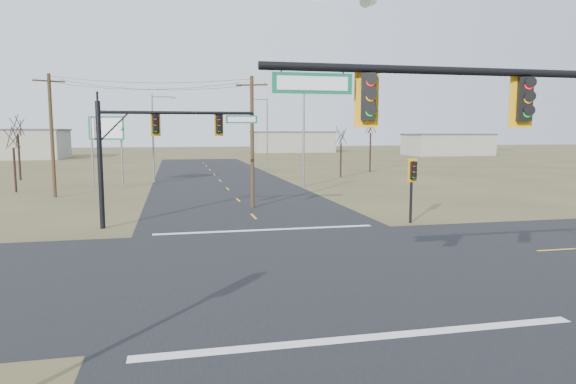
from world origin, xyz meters
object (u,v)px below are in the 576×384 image
at_px(bare_tree_c, 341,135).
at_px(streetlight_c, 155,134).
at_px(utility_pole_near, 252,140).
at_px(bare_tree_a, 13,137).
at_px(streetlight_b, 266,130).
at_px(bare_tree_b, 17,125).
at_px(mast_arm_far, 156,137).
at_px(pedestal_signal_ne, 413,175).
at_px(bare_tree_d, 371,124).
at_px(streetlight_a, 301,127).
at_px(mast_arm_near, 536,132).
at_px(utility_pole_far, 52,134).
at_px(highway_sign, 106,138).

bearing_deg(bare_tree_c, streetlight_c, -173.53).
height_order(utility_pole_near, bare_tree_a, utility_pole_near).
relative_size(streetlight_b, bare_tree_b, 1.29).
relative_size(mast_arm_far, bare_tree_a, 1.44).
bearing_deg(pedestal_signal_ne, mast_arm_far, 171.92).
distance_m(utility_pole_near, bare_tree_d, 34.63).
distance_m(utility_pole_near, streetlight_a, 14.39).
xyz_separation_m(utility_pole_near, streetlight_a, (6.69, 12.70, 0.98)).
distance_m(streetlight_b, bare_tree_c, 13.24).
xyz_separation_m(mast_arm_near, mast_arm_far, (-9.61, 18.55, -0.29)).
distance_m(utility_pole_near, bare_tree_c, 25.89).
distance_m(bare_tree_b, bare_tree_c, 35.87).
bearing_deg(mast_arm_far, utility_pole_near, 20.37).
bearing_deg(utility_pole_far, bare_tree_c, 23.68).
bearing_deg(pedestal_signal_ne, bare_tree_b, 132.37).
bearing_deg(bare_tree_d, streetlight_a, -130.35).
bearing_deg(bare_tree_d, bare_tree_c, -134.17).
height_order(bare_tree_b, bare_tree_c, bare_tree_b).
bearing_deg(pedestal_signal_ne, highway_sign, 129.47).
height_order(pedestal_signal_ne, streetlight_a, streetlight_a).
relative_size(mast_arm_far, streetlight_b, 0.90).
bearing_deg(bare_tree_c, utility_pole_far, -156.32).
relative_size(bare_tree_b, bare_tree_c, 1.22).
bearing_deg(mast_arm_far, mast_arm_near, -84.91).
height_order(highway_sign, bare_tree_b, bare_tree_b).
relative_size(mast_arm_far, streetlight_a, 0.87).
bearing_deg(bare_tree_a, highway_sign, 21.55).
relative_size(utility_pole_far, streetlight_c, 1.10).
height_order(utility_pole_far, bare_tree_d, utility_pole_far).
height_order(mast_arm_near, bare_tree_d, bare_tree_d).
bearing_deg(mast_arm_near, utility_pole_far, 141.90).
bearing_deg(pedestal_signal_ne, bare_tree_d, 72.94).
bearing_deg(streetlight_a, bare_tree_d, 73.14).
distance_m(highway_sign, bare_tree_b, 13.87).
distance_m(mast_arm_near, bare_tree_a, 44.18).
bearing_deg(pedestal_signal_ne, streetlight_a, 94.93).
xyz_separation_m(utility_pole_far, highway_sign, (3.29, 7.33, -0.41)).
distance_m(streetlight_c, bare_tree_d, 28.49).
distance_m(mast_arm_near, bare_tree_c, 47.42).
bearing_deg(bare_tree_d, mast_arm_near, -107.49).
bearing_deg(utility_pole_far, bare_tree_d, 28.51).
bearing_deg(utility_pole_far, bare_tree_b, 112.91).
distance_m(pedestal_signal_ne, bare_tree_b, 45.46).
distance_m(utility_pole_near, streetlight_b, 33.92).
relative_size(pedestal_signal_ne, highway_sign, 0.56).
distance_m(mast_arm_far, bare_tree_a, 23.34).
height_order(mast_arm_near, streetlight_b, streetlight_b).
height_order(utility_pole_near, utility_pole_far, utility_pole_far).
xyz_separation_m(utility_pole_near, bare_tree_b, (-21.88, 25.92, 1.33)).
height_order(mast_arm_far, streetlight_b, streetlight_b).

